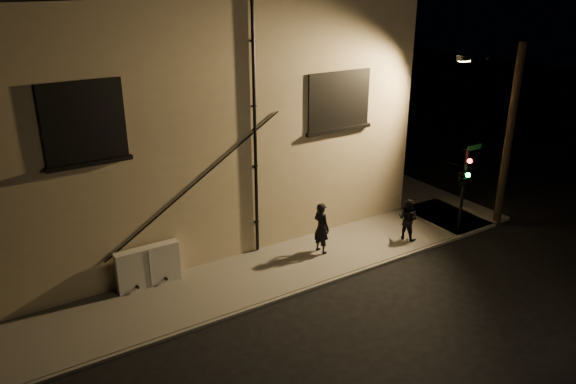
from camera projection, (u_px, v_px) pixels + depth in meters
ground at (351, 275)px, 18.16m from camera, size 90.00×90.00×0.00m
sidewalk at (306, 218)px, 22.19m from camera, size 21.00×16.00×0.12m
building at (153, 101)px, 22.10m from camera, size 16.20×12.23×8.80m
utility_cabinet at (148, 266)px, 17.11m from camera, size 1.96×0.33×1.29m
pedestrian_a at (321, 228)px, 19.08m from camera, size 0.53×0.72×1.81m
pedestrian_b at (408, 219)px, 20.09m from camera, size 0.79×0.89×1.53m
traffic_signal at (463, 177)px, 20.05m from camera, size 1.29×1.92×3.26m
streetlamp_pole at (506, 132)px, 20.56m from camera, size 2.02×1.38×6.91m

